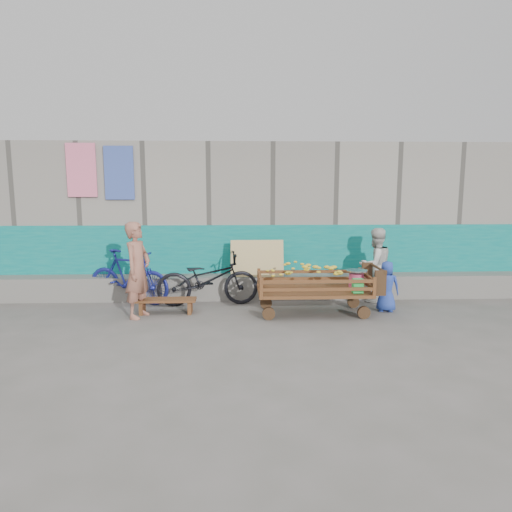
{
  "coord_description": "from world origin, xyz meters",
  "views": [
    {
      "loc": [
        -0.06,
        -6.28,
        2.14
      ],
      "look_at": [
        0.24,
        1.2,
        1.0
      ],
      "focal_mm": 32.0,
      "sensor_mm": 36.0,
      "label": 1
    }
  ],
  "objects_px": {
    "bench": "(166,303)",
    "banana_cart": "(312,279)",
    "woman": "(375,265)",
    "bicycle_dark": "(208,279)",
    "vendor_man": "(138,270)",
    "child": "(387,286)",
    "bicycle_blue": "(128,277)"
  },
  "relations": [
    {
      "from": "banana_cart",
      "to": "vendor_man",
      "type": "distance_m",
      "value": 2.89
    },
    {
      "from": "vendor_man",
      "to": "banana_cart",
      "type": "bearing_deg",
      "value": -70.33
    },
    {
      "from": "vendor_man",
      "to": "woman",
      "type": "bearing_deg",
      "value": -60.3
    },
    {
      "from": "banana_cart",
      "to": "bench",
      "type": "distance_m",
      "value": 2.5
    },
    {
      "from": "woman",
      "to": "child",
      "type": "distance_m",
      "value": 0.73
    },
    {
      "from": "bench",
      "to": "banana_cart",
      "type": "bearing_deg",
      "value": -2.75
    },
    {
      "from": "vendor_man",
      "to": "woman",
      "type": "relative_size",
      "value": 1.14
    },
    {
      "from": "bicycle_blue",
      "to": "bench",
      "type": "bearing_deg",
      "value": -111.65
    },
    {
      "from": "banana_cart",
      "to": "woman",
      "type": "bearing_deg",
      "value": 30.81
    },
    {
      "from": "child",
      "to": "vendor_man",
      "type": "bearing_deg",
      "value": 14.26
    },
    {
      "from": "vendor_man",
      "to": "bicycle_blue",
      "type": "bearing_deg",
      "value": 40.32
    },
    {
      "from": "bench",
      "to": "woman",
      "type": "height_order",
      "value": "woman"
    },
    {
      "from": "bench",
      "to": "bicycle_blue",
      "type": "bearing_deg",
      "value": 137.68
    },
    {
      "from": "banana_cart",
      "to": "bicycle_blue",
      "type": "distance_m",
      "value": 3.37
    },
    {
      "from": "banana_cart",
      "to": "child",
      "type": "bearing_deg",
      "value": 4.44
    },
    {
      "from": "bench",
      "to": "vendor_man",
      "type": "bearing_deg",
      "value": -153.39
    },
    {
      "from": "woman",
      "to": "bicycle_blue",
      "type": "height_order",
      "value": "woman"
    },
    {
      "from": "banana_cart",
      "to": "child",
      "type": "xyz_separation_m",
      "value": [
        1.32,
        0.1,
        -0.15
      ]
    },
    {
      "from": "bicycle_dark",
      "to": "vendor_man",
      "type": "bearing_deg",
      "value": 118.05
    },
    {
      "from": "vendor_man",
      "to": "bicycle_dark",
      "type": "relative_size",
      "value": 0.86
    },
    {
      "from": "banana_cart",
      "to": "bicycle_dark",
      "type": "xyz_separation_m",
      "value": [
        -1.79,
        0.64,
        -0.11
      ]
    },
    {
      "from": "banana_cart",
      "to": "woman",
      "type": "relative_size",
      "value": 1.48
    },
    {
      "from": "bicycle_dark",
      "to": "bicycle_blue",
      "type": "distance_m",
      "value": 1.49
    },
    {
      "from": "child",
      "to": "bicycle_dark",
      "type": "height_order",
      "value": "bicycle_dark"
    },
    {
      "from": "vendor_man",
      "to": "bicycle_dark",
      "type": "bearing_deg",
      "value": -38.28
    },
    {
      "from": "banana_cart",
      "to": "vendor_man",
      "type": "height_order",
      "value": "vendor_man"
    },
    {
      "from": "banana_cart",
      "to": "bench",
      "type": "relative_size",
      "value": 2.02
    },
    {
      "from": "banana_cart",
      "to": "child",
      "type": "height_order",
      "value": "child"
    },
    {
      "from": "child",
      "to": "bicycle_dark",
      "type": "relative_size",
      "value": 0.48
    },
    {
      "from": "vendor_man",
      "to": "bench",
      "type": "bearing_deg",
      "value": -45.47
    },
    {
      "from": "banana_cart",
      "to": "bench",
      "type": "xyz_separation_m",
      "value": [
        -2.47,
        0.12,
        -0.41
      ]
    },
    {
      "from": "woman",
      "to": "bicycle_blue",
      "type": "bearing_deg",
      "value": -22.65
    }
  ]
}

